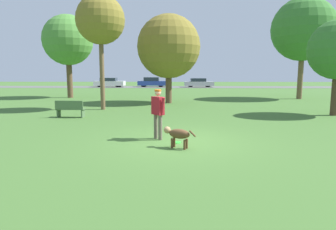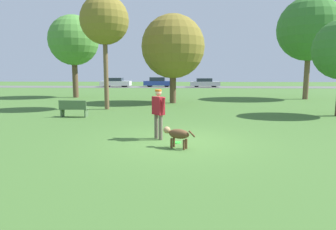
{
  "view_description": "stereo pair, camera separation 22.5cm",
  "coord_description": "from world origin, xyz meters",
  "px_view_note": "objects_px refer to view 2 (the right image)",
  "views": [
    {
      "loc": [
        -0.13,
        -9.44,
        2.21
      ],
      "look_at": [
        -0.34,
        -0.3,
        0.9
      ],
      "focal_mm": 32.0,
      "sensor_mm": 36.0,
      "label": 1
    },
    {
      "loc": [
        0.09,
        -9.43,
        2.21
      ],
      "look_at": [
        -0.34,
        -0.3,
        0.9
      ],
      "focal_mm": 32.0,
      "sensor_mm": 36.0,
      "label": 2
    }
  ],
  "objects_px": {
    "tree_far_left": "(74,41)",
    "park_bench": "(74,108)",
    "person": "(158,110)",
    "parked_car_white": "(116,82)",
    "frisbee": "(177,142)",
    "dog": "(177,134)",
    "parked_car_silver": "(205,83)",
    "parked_car_blue": "(158,82)",
    "tree_mid_center": "(173,47)",
    "tree_far_right": "(310,29)",
    "tree_near_left": "(104,21)"
  },
  "relations": [
    {
      "from": "dog",
      "to": "park_bench",
      "type": "bearing_deg",
      "value": -21.99
    },
    {
      "from": "parked_car_silver",
      "to": "park_bench",
      "type": "relative_size",
      "value": 3.06
    },
    {
      "from": "tree_near_left",
      "to": "parked_car_white",
      "type": "height_order",
      "value": "tree_near_left"
    },
    {
      "from": "person",
      "to": "tree_far_left",
      "type": "relative_size",
      "value": 0.23
    },
    {
      "from": "tree_far_left",
      "to": "parked_car_white",
      "type": "relative_size",
      "value": 1.56
    },
    {
      "from": "tree_near_left",
      "to": "tree_far_right",
      "type": "bearing_deg",
      "value": 27.08
    },
    {
      "from": "tree_far_left",
      "to": "park_bench",
      "type": "bearing_deg",
      "value": -70.81
    },
    {
      "from": "tree_near_left",
      "to": "tree_far_right",
      "type": "xyz_separation_m",
      "value": [
        14.68,
        7.5,
        0.47
      ]
    },
    {
      "from": "tree_far_left",
      "to": "tree_mid_center",
      "type": "bearing_deg",
      "value": -26.91
    },
    {
      "from": "tree_near_left",
      "to": "tree_far_left",
      "type": "relative_size",
      "value": 0.94
    },
    {
      "from": "dog",
      "to": "frisbee",
      "type": "relative_size",
      "value": 3.49
    },
    {
      "from": "dog",
      "to": "tree_far_left",
      "type": "distance_m",
      "value": 20.21
    },
    {
      "from": "person",
      "to": "park_bench",
      "type": "xyz_separation_m",
      "value": [
        -4.59,
        4.72,
        -0.53
      ]
    },
    {
      "from": "dog",
      "to": "parked_car_white",
      "type": "height_order",
      "value": "parked_car_white"
    },
    {
      "from": "dog",
      "to": "parked_car_white",
      "type": "distance_m",
      "value": 37.46
    },
    {
      "from": "dog",
      "to": "tree_mid_center",
      "type": "distance_m",
      "value": 13.48
    },
    {
      "from": "park_bench",
      "to": "frisbee",
      "type": "bearing_deg",
      "value": 139.12
    },
    {
      "from": "tree_mid_center",
      "to": "parked_car_blue",
      "type": "relative_size",
      "value": 1.43
    },
    {
      "from": "parked_car_white",
      "to": "parked_car_blue",
      "type": "height_order",
      "value": "parked_car_blue"
    },
    {
      "from": "parked_car_blue",
      "to": "parked_car_silver",
      "type": "distance_m",
      "value": 6.99
    },
    {
      "from": "dog",
      "to": "parked_car_silver",
      "type": "distance_m",
      "value": 36.39
    },
    {
      "from": "dog",
      "to": "parked_car_white",
      "type": "bearing_deg",
      "value": -48.4
    },
    {
      "from": "person",
      "to": "parked_car_white",
      "type": "bearing_deg",
      "value": 154.3
    },
    {
      "from": "tree_near_left",
      "to": "park_bench",
      "type": "relative_size",
      "value": 4.64
    },
    {
      "from": "dog",
      "to": "parked_car_silver",
      "type": "xyz_separation_m",
      "value": [
        3.48,
        36.22,
        0.23
      ]
    },
    {
      "from": "tree_far_left",
      "to": "dog",
      "type": "bearing_deg",
      "value": -62.04
    },
    {
      "from": "parked_car_white",
      "to": "dog",
      "type": "bearing_deg",
      "value": -73.11
    },
    {
      "from": "tree_mid_center",
      "to": "park_bench",
      "type": "bearing_deg",
      "value": -123.46
    },
    {
      "from": "tree_mid_center",
      "to": "parked_car_blue",
      "type": "distance_m",
      "value": 24.13
    },
    {
      "from": "tree_near_left",
      "to": "park_bench",
      "type": "bearing_deg",
      "value": -104.83
    },
    {
      "from": "person",
      "to": "parked_car_blue",
      "type": "bearing_deg",
      "value": 144.14
    },
    {
      "from": "tree_far_right",
      "to": "tree_mid_center",
      "type": "xyz_separation_m",
      "value": [
        -10.83,
        -3.62,
        -1.64
      ]
    },
    {
      "from": "dog",
      "to": "tree_far_left",
      "type": "bearing_deg",
      "value": -35.69
    },
    {
      "from": "frisbee",
      "to": "park_bench",
      "type": "xyz_separation_m",
      "value": [
        -5.2,
        5.2,
        0.44
      ]
    },
    {
      "from": "person",
      "to": "frisbee",
      "type": "height_order",
      "value": "person"
    },
    {
      "from": "tree_mid_center",
      "to": "park_bench",
      "type": "height_order",
      "value": "tree_mid_center"
    },
    {
      "from": "parked_car_silver",
      "to": "tree_far_right",
      "type": "bearing_deg",
      "value": -72.86
    },
    {
      "from": "dog",
      "to": "tree_mid_center",
      "type": "height_order",
      "value": "tree_mid_center"
    },
    {
      "from": "parked_car_blue",
      "to": "tree_far_right",
      "type": "bearing_deg",
      "value": -54.16
    },
    {
      "from": "person",
      "to": "park_bench",
      "type": "relative_size",
      "value": 1.16
    },
    {
      "from": "person",
      "to": "parked_car_silver",
      "type": "height_order",
      "value": "person"
    },
    {
      "from": "tree_far_right",
      "to": "parked_car_white",
      "type": "xyz_separation_m",
      "value": [
        -20.16,
        19.53,
        -4.95
      ]
    },
    {
      "from": "parked_car_white",
      "to": "tree_near_left",
      "type": "bearing_deg",
      "value": -76.9
    },
    {
      "from": "person",
      "to": "park_bench",
      "type": "distance_m",
      "value": 6.6
    },
    {
      "from": "frisbee",
      "to": "tree_far_left",
      "type": "height_order",
      "value": "tree_far_left"
    },
    {
      "from": "frisbee",
      "to": "tree_far_left",
      "type": "relative_size",
      "value": 0.04
    },
    {
      "from": "person",
      "to": "tree_mid_center",
      "type": "distance_m",
      "value": 12.2
    },
    {
      "from": "dog",
      "to": "parked_car_blue",
      "type": "bearing_deg",
      "value": -58.21
    },
    {
      "from": "tree_far_left",
      "to": "tree_mid_center",
      "type": "relative_size",
      "value": 1.13
    },
    {
      "from": "park_bench",
      "to": "tree_far_right",
      "type": "bearing_deg",
      "value": -141.25
    }
  ]
}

